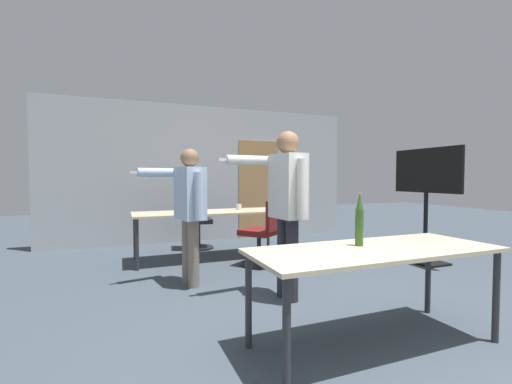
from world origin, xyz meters
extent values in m
cube|color=#B2B5B7|center=(0.00, 5.32, 1.35)|extent=(6.17, 0.10, 2.69)
cube|color=#AD7F4C|center=(1.10, 5.27, 1.02)|extent=(0.90, 0.02, 2.05)
cube|color=#C6B793|center=(0.10, 0.52, 0.72)|extent=(1.91, 0.74, 0.03)
cylinder|color=#2D2D33|center=(-0.79, 0.21, 0.35)|extent=(0.05, 0.05, 0.71)
cylinder|color=#2D2D33|center=(1.00, 0.21, 0.35)|extent=(0.05, 0.05, 0.71)
cylinder|color=#2D2D33|center=(-0.79, 0.83, 0.35)|extent=(0.05, 0.05, 0.71)
cylinder|color=#2D2D33|center=(1.00, 0.83, 0.35)|extent=(0.05, 0.05, 0.71)
cube|color=#C6B793|center=(-0.34, 3.71, 0.72)|extent=(2.36, 0.78, 0.03)
cylinder|color=#2D2D33|center=(-1.46, 3.38, 0.35)|extent=(0.05, 0.05, 0.71)
cylinder|color=#2D2D33|center=(0.78, 3.38, 0.35)|extent=(0.05, 0.05, 0.71)
cylinder|color=#2D2D33|center=(-1.46, 4.04, 0.35)|extent=(0.05, 0.05, 0.71)
cylinder|color=#2D2D33|center=(0.78, 4.04, 0.35)|extent=(0.05, 0.05, 0.71)
cube|color=black|center=(2.54, 2.25, 0.01)|extent=(0.44, 0.56, 0.03)
cylinder|color=black|center=(2.54, 2.25, 0.54)|extent=(0.06, 0.06, 1.01)
cube|color=black|center=(2.54, 2.25, 1.37)|extent=(0.04, 1.16, 0.65)
cube|color=black|center=(2.56, 2.25, 1.37)|extent=(0.01, 1.07, 0.58)
cylinder|color=slate|center=(-0.89, 2.40, 0.39)|extent=(0.13, 0.13, 0.78)
cylinder|color=slate|center=(-0.92, 2.57, 0.39)|extent=(0.13, 0.13, 0.78)
cube|color=silver|center=(-0.90, 2.49, 1.08)|extent=(0.32, 0.47, 0.61)
sphere|color=#936B4C|center=(-0.90, 2.49, 1.49)|extent=(0.21, 0.21, 0.21)
cylinder|color=silver|center=(-0.85, 2.22, 1.06)|extent=(0.10, 0.10, 0.53)
cylinder|color=silver|center=(-1.21, 2.70, 1.32)|extent=(0.54, 0.20, 0.10)
cube|color=white|center=(-1.50, 2.64, 1.32)|extent=(0.12, 0.06, 0.03)
cylinder|color=#28282D|center=(-0.04, 1.57, 0.42)|extent=(0.13, 0.13, 0.84)
cylinder|color=#28282D|center=(-0.06, 1.74, 0.42)|extent=(0.13, 0.13, 0.84)
cube|color=silver|center=(-0.05, 1.65, 1.18)|extent=(0.27, 0.44, 0.66)
sphere|color=#936B4C|center=(-0.05, 1.65, 1.62)|extent=(0.23, 0.23, 0.23)
cylinder|color=silver|center=(-0.03, 1.39, 1.16)|extent=(0.10, 0.10, 0.57)
cylinder|color=silver|center=(-0.36, 1.89, 1.45)|extent=(0.58, 0.15, 0.10)
cube|color=white|center=(-0.68, 1.86, 1.45)|extent=(0.12, 0.05, 0.03)
cylinder|color=black|center=(-0.37, 4.51, 0.01)|extent=(0.52, 0.52, 0.03)
cylinder|color=black|center=(-0.37, 4.51, 0.24)|extent=(0.06, 0.06, 0.43)
cube|color=black|center=(-0.37, 4.51, 0.50)|extent=(0.52, 0.52, 0.08)
cube|color=black|center=(-0.63, 4.54, 0.75)|extent=(0.12, 0.44, 0.42)
cylinder|color=black|center=(0.19, 3.02, 0.01)|extent=(0.52, 0.52, 0.03)
cylinder|color=black|center=(0.19, 3.02, 0.24)|extent=(0.06, 0.06, 0.41)
cube|color=maroon|center=(0.19, 3.02, 0.48)|extent=(0.64, 0.64, 0.08)
cube|color=maroon|center=(0.34, 2.81, 0.73)|extent=(0.38, 0.31, 0.42)
cylinder|color=#2D511E|center=(0.05, 0.64, 0.88)|extent=(0.06, 0.06, 0.28)
cone|color=#2D511E|center=(0.05, 0.64, 1.08)|extent=(0.06, 0.06, 0.13)
cylinder|color=gold|center=(0.05, 0.64, 1.15)|extent=(0.03, 0.03, 0.01)
cylinder|color=silver|center=(0.14, 3.78, 0.78)|extent=(0.09, 0.09, 0.09)
camera|label=1|loc=(-1.66, -1.50, 1.26)|focal=24.00mm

